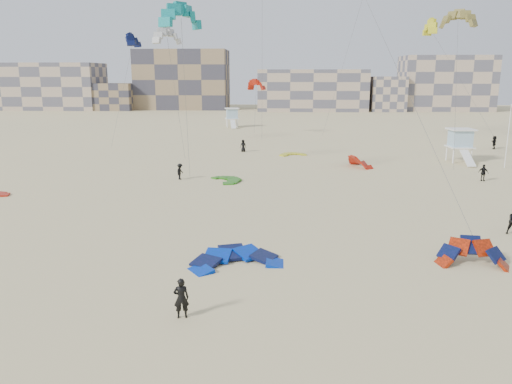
# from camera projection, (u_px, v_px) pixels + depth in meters

# --- Properties ---
(ground) EXTENTS (320.00, 320.00, 0.00)m
(ground) POSITION_uv_depth(u_px,v_px,m) (251.00, 283.00, 25.65)
(ground) COLOR tan
(ground) RESTS_ON ground
(kite_ground_blue) EXTENTS (6.41, 6.58, 2.20)m
(kite_ground_blue) POSITION_uv_depth(u_px,v_px,m) (236.00, 264.00, 28.19)
(kite_ground_blue) COLOR #001FC6
(kite_ground_blue) RESTS_ON ground
(kite_ground_orange) EXTENTS (4.13, 4.15, 3.77)m
(kite_ground_orange) POSITION_uv_depth(u_px,v_px,m) (472.00, 265.00, 28.05)
(kite_ground_orange) COLOR red
(kite_ground_orange) RESTS_ON ground
(kite_ground_green) EXTENTS (5.08, 4.98, 0.64)m
(kite_ground_green) POSITION_uv_depth(u_px,v_px,m) (226.00, 181.00, 50.31)
(kite_ground_green) COLOR #1C7814
(kite_ground_green) RESTS_ON ground
(kite_ground_red_far) EXTENTS (4.96, 4.92, 3.86)m
(kite_ground_red_far) POSITION_uv_depth(u_px,v_px,m) (360.00, 167.00, 57.98)
(kite_ground_red_far) COLOR #B60907
(kite_ground_red_far) RESTS_ON ground
(kite_ground_yellow) EXTENTS (4.17, 4.28, 0.58)m
(kite_ground_yellow) POSITION_uv_depth(u_px,v_px,m) (293.00, 155.00, 66.46)
(kite_ground_yellow) COLOR #C5D619
(kite_ground_yellow) RESTS_ON ground
(kitesurfer_main) EXTENTS (0.75, 0.58, 1.84)m
(kitesurfer_main) POSITION_uv_depth(u_px,v_px,m) (181.00, 298.00, 21.75)
(kitesurfer_main) COLOR black
(kitesurfer_main) RESTS_ON ground
(kitesurfer_c) EXTENTS (0.87, 1.19, 1.65)m
(kitesurfer_c) POSITION_uv_depth(u_px,v_px,m) (180.00, 171.00, 50.83)
(kitesurfer_c) COLOR black
(kitesurfer_c) RESTS_ON ground
(kitesurfer_d) EXTENTS (1.01, 0.98, 1.70)m
(kitesurfer_d) POSITION_uv_depth(u_px,v_px,m) (483.00, 173.00, 50.02)
(kitesurfer_d) COLOR black
(kitesurfer_d) RESTS_ON ground
(kitesurfer_e) EXTENTS (0.91, 0.68, 1.68)m
(kitesurfer_e) POSITION_uv_depth(u_px,v_px,m) (243.00, 146.00, 69.26)
(kitesurfer_e) COLOR black
(kitesurfer_e) RESTS_ON ground
(kitesurfer_f) EXTENTS (0.93, 1.83, 1.89)m
(kitesurfer_f) POSITION_uv_depth(u_px,v_px,m) (494.00, 142.00, 71.86)
(kitesurfer_f) COLOR black
(kitesurfer_f) RESTS_ON ground
(kite_fly_teal_a) EXTENTS (5.60, 5.63, 15.57)m
(kite_fly_teal_a) POSITION_uv_depth(u_px,v_px,m) (181.00, 18.00, 44.33)
(kite_fly_teal_a) COLOR teal
(kite_fly_teal_a) RESTS_ON ground
(kite_fly_grey) EXTENTS (4.53, 4.53, 14.49)m
(kite_fly_grey) POSITION_uv_depth(u_px,v_px,m) (167.00, 38.00, 53.08)
(kite_fly_grey) COLOR silver
(kite_fly_grey) RESTS_ON ground
(kite_fly_olive) EXTENTS (5.18, 11.41, 16.93)m
(kite_fly_olive) POSITION_uv_depth(u_px,v_px,m) (458.00, 21.00, 55.67)
(kite_fly_olive) COLOR olive
(kite_fly_olive) RESTS_ON ground
(kite_fly_yellow) EXTENTS (11.62, 6.70, 17.30)m
(kite_fly_yellow) POSITION_uv_depth(u_px,v_px,m) (430.00, 28.00, 72.72)
(kite_fly_yellow) COLOR #C5D619
(kite_fly_yellow) RESTS_ON ground
(kite_fly_navy) EXTENTS (3.82, 9.37, 15.65)m
(kite_fly_navy) POSITION_uv_depth(u_px,v_px,m) (133.00, 41.00, 71.44)
(kite_fly_navy) COLOR #0E1042
(kite_fly_navy) RESTS_ON ground
(kite_fly_red) EXTENTS (5.14, 7.42, 9.15)m
(kite_fly_red) POSITION_uv_depth(u_px,v_px,m) (256.00, 86.00, 86.03)
(kite_fly_red) COLOR #B60907
(kite_fly_red) RESTS_ON ground
(lifeguard_tower_near) EXTENTS (3.04, 5.64, 4.08)m
(lifeguard_tower_near) POSITION_uv_depth(u_px,v_px,m) (460.00, 146.00, 60.88)
(lifeguard_tower_near) COLOR white
(lifeguard_tower_near) RESTS_ON ground
(lifeguard_tower_far) EXTENTS (3.22, 5.59, 3.90)m
(lifeguard_tower_far) POSITION_uv_depth(u_px,v_px,m) (232.00, 118.00, 101.66)
(lifeguard_tower_far) COLOR white
(lifeguard_tower_far) RESTS_ON ground
(flagpole) EXTENTS (0.59, 0.09, 7.29)m
(flagpole) POSITION_uv_depth(u_px,v_px,m) (508.00, 135.00, 56.35)
(flagpole) COLOR white
(flagpole) RESTS_ON ground
(condo_west_a) EXTENTS (30.00, 15.00, 14.00)m
(condo_west_a) POSITION_uv_depth(u_px,v_px,m) (52.00, 86.00, 154.14)
(condo_west_a) COLOR tan
(condo_west_a) RESTS_ON ground
(condo_west_b) EXTENTS (28.00, 14.00, 18.00)m
(condo_west_b) POSITION_uv_depth(u_px,v_px,m) (183.00, 80.00, 155.44)
(condo_west_b) COLOR #846E4F
(condo_west_b) RESTS_ON ground
(condo_mid) EXTENTS (32.00, 16.00, 12.00)m
(condo_mid) POSITION_uv_depth(u_px,v_px,m) (312.00, 90.00, 150.12)
(condo_mid) COLOR tan
(condo_mid) RESTS_ON ground
(condo_east) EXTENTS (26.00, 14.00, 16.00)m
(condo_east) POSITION_uv_depth(u_px,v_px,m) (445.00, 83.00, 149.48)
(condo_east) COLOR tan
(condo_east) RESTS_ON ground
(condo_fill_left) EXTENTS (12.00, 10.00, 8.00)m
(condo_fill_left) POSITION_uv_depth(u_px,v_px,m) (114.00, 97.00, 151.82)
(condo_fill_left) COLOR #846E4F
(condo_fill_left) RESTS_ON ground
(condo_fill_right) EXTENTS (10.00, 10.00, 10.00)m
(condo_fill_right) POSITION_uv_depth(u_px,v_px,m) (387.00, 94.00, 147.23)
(condo_fill_right) COLOR tan
(condo_fill_right) RESTS_ON ground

